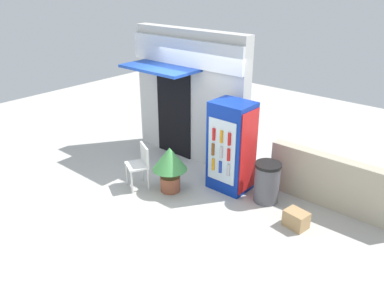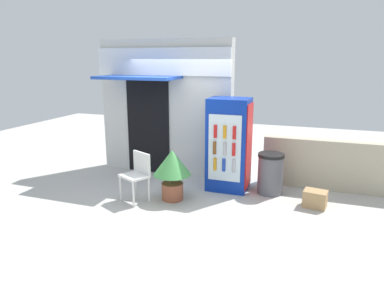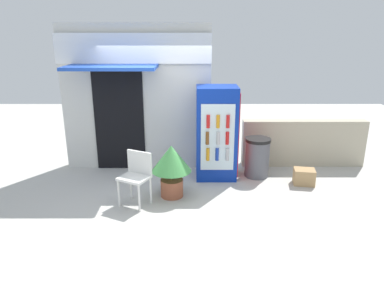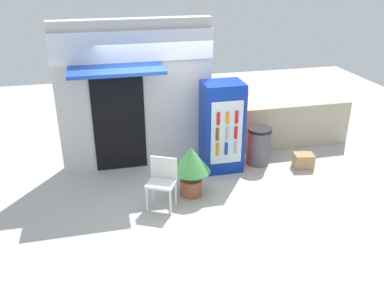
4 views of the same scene
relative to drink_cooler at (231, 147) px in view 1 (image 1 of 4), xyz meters
The scene contains 8 objects.
ground 1.55m from the drink_cooler, 144.07° to the right, with size 16.00×16.00×0.00m, color beige.
storefront_building 1.82m from the drink_cooler, 159.98° to the left, with size 2.98×1.14×2.91m.
drink_cooler is the anchor object (origin of this frame).
plastic_chair 1.83m from the drink_cooler, 140.74° to the right, with size 0.58×0.55×0.89m.
potted_plant_near_shop 1.23m from the drink_cooler, 133.67° to the right, with size 0.68×0.68×0.93m.
trash_bin 0.95m from the drink_cooler, ahead, with size 0.49×0.49×0.78m.
stone_boundary_wall 2.03m from the drink_cooler, 18.80° to the left, with size 2.58×0.24×0.99m, color #B7AD93.
cardboard_box 1.83m from the drink_cooler, 12.60° to the right, with size 0.38×0.29×0.30m, color tan.
Camera 1 is at (4.93, -4.98, 3.97)m, focal length 36.56 mm.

